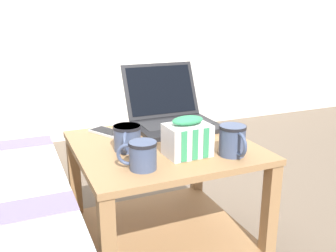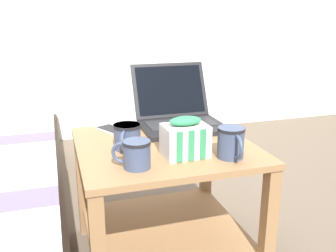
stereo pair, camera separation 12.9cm
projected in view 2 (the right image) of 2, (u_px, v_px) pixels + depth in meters
The scene contains 7 objects.
bedside_table at pixel (164, 186), 1.40m from camera, with size 0.62×0.59×0.48m.
laptop at pixel (179, 114), 1.56m from camera, with size 0.33×0.35×0.24m.
mug_front_left at pixel (127, 135), 1.29m from camera, with size 0.10×0.13×0.09m.
mug_front_right at pixel (231, 141), 1.21m from camera, with size 0.09×0.13×0.10m.
mug_mid_center at pixel (136, 153), 1.13m from camera, with size 0.12×0.09×0.09m.
snack_bag at pixel (185, 139), 1.22m from camera, with size 0.15×0.11×0.14m.
cell_phone at pixel (112, 130), 1.50m from camera, with size 0.13×0.16×0.01m.
Camera 2 is at (-0.37, -1.23, 0.93)m, focal length 40.00 mm.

